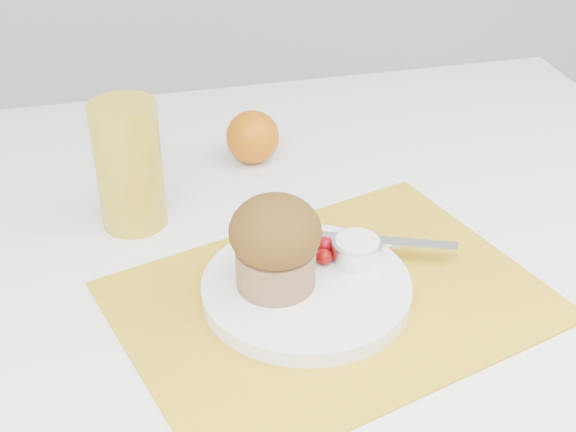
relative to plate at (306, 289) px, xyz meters
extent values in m
cube|color=gold|center=(0.02, -0.01, -0.01)|extent=(0.49, 0.41, 0.00)
cylinder|color=white|center=(0.00, 0.00, 0.00)|extent=(0.26, 0.26, 0.02)
cylinder|color=silver|center=(0.06, 0.02, 0.02)|extent=(0.06, 0.06, 0.02)
cylinder|color=white|center=(0.06, 0.02, 0.03)|extent=(0.05, 0.05, 0.01)
ellipsoid|color=#5E0206|center=(0.03, 0.05, 0.02)|extent=(0.02, 0.02, 0.02)
ellipsoid|color=#560402|center=(0.03, 0.03, 0.02)|extent=(0.02, 0.02, 0.02)
cube|color=silver|center=(0.08, 0.05, 0.01)|extent=(0.18, 0.08, 0.00)
sphere|color=#BF5B06|center=(0.00, 0.30, 0.02)|extent=(0.07, 0.07, 0.07)
cylinder|color=gold|center=(-0.16, 0.18, 0.06)|extent=(0.10, 0.10, 0.15)
cylinder|color=#8D6544|center=(-0.03, 0.01, 0.03)|extent=(0.10, 0.10, 0.04)
ellipsoid|color=#351F09|center=(-0.03, 0.01, 0.07)|extent=(0.09, 0.09, 0.07)
camera|label=1|loc=(-0.17, -0.62, 0.51)|focal=50.00mm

